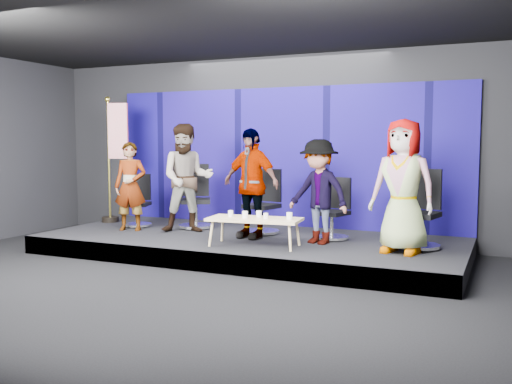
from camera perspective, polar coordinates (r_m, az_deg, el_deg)
ground at (r=7.53m, az=-8.80°, el=-9.57°), size 10.00×10.00×0.00m
room_walls at (r=7.30m, az=-9.06°, el=9.21°), size 10.02×8.02×3.51m
riser at (r=9.64m, az=-0.68°, el=-5.35°), size 7.00×3.00×0.30m
backdrop at (r=10.81m, az=2.55°, el=3.52°), size 7.00×0.08×2.60m
chair_a at (r=10.95m, az=-11.73°, el=-1.69°), size 0.70×0.70×0.98m
panelist_a at (r=10.43m, az=-12.45°, el=0.56°), size 0.67×0.54×1.59m
chair_b at (r=10.58m, az=-6.03°, el=-1.50°), size 0.90×0.90×1.18m
panelist_b at (r=10.04m, az=-6.91°, el=1.38°), size 1.16×1.08×1.90m
chair_c at (r=9.89m, az=0.75°, el=-2.05°), size 0.75×0.75×1.12m
panelist_c at (r=9.38m, az=-0.54°, el=0.86°), size 1.13×0.65×1.81m
chair_d at (r=9.41m, az=7.77°, el=-2.68°), size 0.71×0.71×1.01m
panelist_d at (r=8.92m, az=6.29°, el=0.04°), size 1.18×0.89×1.63m
chair_e at (r=8.88m, az=16.07°, el=-2.92°), size 0.78×0.78×1.18m
panelist_e at (r=8.38m, az=14.49°, el=0.56°), size 1.04×0.78×1.92m
coffee_table at (r=8.68m, az=-0.16°, el=-2.84°), size 1.47×0.74×0.43m
mug_a at (r=8.84m, az=-2.55°, el=-2.16°), size 0.08×0.08×0.09m
mug_b at (r=8.67m, az=-1.10°, el=-2.26°), size 0.09×0.09×0.10m
mug_c at (r=8.75m, az=0.29°, el=-2.21°), size 0.08×0.08×0.10m
mug_d at (r=8.58m, az=0.99°, el=-2.40°), size 0.07×0.07×0.09m
mug_e at (r=8.52m, az=3.36°, el=-2.40°), size 0.09×0.09×0.10m
flag_stand at (r=11.52m, az=-13.95°, el=3.51°), size 0.56×0.33×2.47m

